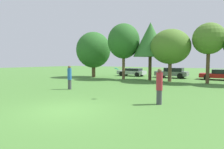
# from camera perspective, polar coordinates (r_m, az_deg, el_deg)

# --- Properties ---
(ground_plane) EXTENTS (120.00, 120.00, 0.00)m
(ground_plane) POSITION_cam_1_polar(r_m,az_deg,el_deg) (8.86, -13.96, -10.41)
(ground_plane) COLOR #477A33
(person_thrower) EXTENTS (0.31, 0.31, 1.85)m
(person_thrower) POSITION_cam_1_polar(r_m,az_deg,el_deg) (15.09, -12.67, -0.82)
(person_thrower) COLOR #3F3F47
(person_thrower) RESTS_ON ground
(person_catcher) EXTENTS (0.32, 0.32, 1.82)m
(person_catcher) POSITION_cam_1_polar(r_m,az_deg,el_deg) (9.87, 14.07, -3.47)
(person_catcher) COLOR #3F3F47
(person_catcher) RESTS_ON ground
(frisbee) EXTENTS (0.27, 0.25, 0.16)m
(frisbee) POSITION_cam_1_polar(r_m,az_deg,el_deg) (11.01, 1.34, 1.75)
(frisbee) COLOR #19B2D8
(tree_0) EXTENTS (4.70, 4.70, 6.19)m
(tree_0) POSITION_cam_1_polar(r_m,az_deg,el_deg) (26.36, -5.61, 7.34)
(tree_0) COLOR brown
(tree_0) RESTS_ON ground
(tree_1) EXTENTS (3.85, 3.85, 6.72)m
(tree_1) POSITION_cam_1_polar(r_m,az_deg,el_deg) (23.21, 3.52, 9.95)
(tree_1) COLOR brown
(tree_1) RESTS_ON ground
(tree_2) EXTENTS (3.91, 3.91, 6.65)m
(tree_2) POSITION_cam_1_polar(r_m,az_deg,el_deg) (22.53, 11.49, 10.25)
(tree_2) COLOR #473323
(tree_2) RESTS_ON ground
(tree_3) EXTENTS (4.16, 4.16, 5.58)m
(tree_3) POSITION_cam_1_polar(r_m,az_deg,el_deg) (21.21, 17.17, 7.98)
(tree_3) COLOR brown
(tree_3) RESTS_ON ground
(tree_4) EXTENTS (3.06, 3.06, 5.92)m
(tree_4) POSITION_cam_1_polar(r_m,az_deg,el_deg) (20.96, 27.14, 9.51)
(tree_4) COLOR brown
(tree_4) RESTS_ON ground
(parked_car_silver) EXTENTS (4.21, 2.06, 1.14)m
(parked_car_silver) POSITION_cam_1_polar(r_m,az_deg,el_deg) (28.34, 6.01, 0.80)
(parked_car_silver) COLOR #B2B2B7
(parked_car_silver) RESTS_ON ground
(parked_car_grey) EXTENTS (4.21, 2.11, 1.33)m
(parked_car_grey) POSITION_cam_1_polar(r_m,az_deg,el_deg) (26.23, 17.65, 0.58)
(parked_car_grey) COLOR slate
(parked_car_grey) RESTS_ON ground
(parked_car_red) EXTENTS (4.52, 2.23, 1.22)m
(parked_car_red) POSITION_cam_1_polar(r_m,az_deg,el_deg) (25.55, 30.12, -0.01)
(parked_car_red) COLOR red
(parked_car_red) RESTS_ON ground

